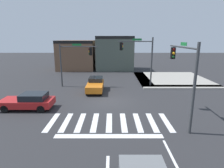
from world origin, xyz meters
TOP-DOWN VIEW (x-y plane):
  - ground_plane at (0.00, 0.00)m, footprint 120.00×120.00m
  - crosswalk_near at (0.00, -4.50)m, footprint 8.77×3.16m
  - bike_detector_marking at (1.67, -8.95)m, footprint 1.01×1.01m
  - curb_corner_northeast at (8.49, 9.42)m, footprint 10.00×10.60m
  - storefront_row at (-2.88, 18.83)m, footprint 14.14×6.07m
  - traffic_signal_northwest at (-4.36, 5.77)m, footprint 4.69×0.32m
  - traffic_signal_northeast at (3.49, 5.79)m, footprint 4.24×0.32m
  - traffic_signal_southeast at (5.20, -4.13)m, footprint 0.32×5.28m
  - car_orange at (-1.70, 3.68)m, footprint 1.77×4.13m
  - car_red at (-6.92, -1.89)m, footprint 4.35×1.91m

SIDE VIEW (x-z plane):
  - ground_plane at x=0.00m, z-range 0.00..0.00m
  - bike_detector_marking at x=1.67m, z-range 0.00..0.01m
  - crosswalk_near at x=0.00m, z-range 0.00..0.01m
  - curb_corner_northeast at x=8.49m, z-range 0.00..0.15m
  - car_red at x=-6.92m, z-range 0.01..1.41m
  - car_orange at x=-1.70m, z-range 0.02..1.48m
  - storefront_row at x=-2.88m, z-range -0.18..6.11m
  - traffic_signal_northwest at x=-4.36m, z-range 1.05..6.34m
  - traffic_signal_southeast at x=5.20m, z-range 1.13..6.87m
  - traffic_signal_northeast at x=3.49m, z-range 1.08..7.13m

